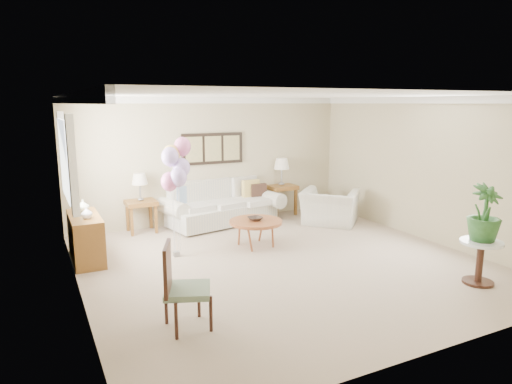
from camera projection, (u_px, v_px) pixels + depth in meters
ground_plane at (282, 262)px, 7.24m from camera, size 6.00×6.00×0.00m
room_shell at (274, 160)px, 6.96m from camera, size 6.04×6.04×2.60m
wall_art_triptych at (213, 149)px, 9.55m from camera, size 1.35×0.06×0.65m
sofa at (222, 207)px, 9.52m from camera, size 2.63×1.33×0.91m
end_table_left at (141, 206)px, 8.85m from camera, size 0.58×0.52×0.63m
end_table_right at (281, 190)px, 10.32m from camera, size 0.61×0.56×0.67m
lamp_left at (140, 180)px, 8.76m from camera, size 0.30×0.30×0.54m
lamp_right at (282, 165)px, 10.21m from camera, size 0.35×0.35×0.61m
coffee_table at (256, 222)px, 7.98m from camera, size 0.93×0.93×0.47m
decor_bowl at (255, 219)px, 7.97m from camera, size 0.28×0.28×0.06m
armchair at (329, 207)px, 9.49m from camera, size 1.45×1.46×0.71m
side_table at (481, 252)px, 6.32m from camera, size 0.57×0.57×0.62m
potted_plant at (485, 213)px, 6.23m from camera, size 0.47×0.47×0.79m
accent_chair at (181, 285)px, 5.01m from camera, size 0.64×0.64×1.01m
credenza at (86, 238)px, 7.28m from camera, size 0.46×1.20×0.74m
vase_white at (87, 213)px, 7.00m from camera, size 0.18×0.18×0.18m
vase_sage at (83, 206)px, 7.43m from camera, size 0.23×0.23×0.20m
balloon_cluster at (176, 165)px, 7.26m from camera, size 0.53×0.45×1.96m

